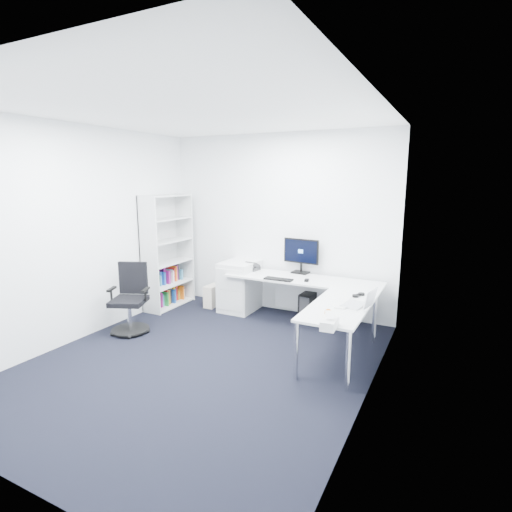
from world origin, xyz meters
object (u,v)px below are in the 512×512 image
at_px(laptop, 354,296).
at_px(bookshelf, 168,252).
at_px(l_desk, 294,306).
at_px(task_chair, 129,299).
at_px(monitor, 301,256).

bearing_deg(laptop, bookshelf, 177.85).
height_order(l_desk, task_chair, task_chair).
distance_m(l_desk, laptop, 1.19).
distance_m(bookshelf, monitor, 2.11).
bearing_deg(l_desk, monitor, 102.95).
xyz_separation_m(l_desk, monitor, (-0.14, 0.60, 0.59)).
height_order(l_desk, laptop, laptop).
bearing_deg(monitor, task_chair, -131.09).
bearing_deg(bookshelf, monitor, 15.09).
xyz_separation_m(l_desk, laptop, (0.94, -0.59, 0.43)).
distance_m(task_chair, monitor, 2.50).
bearing_deg(monitor, l_desk, -71.89).
bearing_deg(laptop, l_desk, 157.30).
distance_m(bookshelf, task_chair, 1.26).
xyz_separation_m(l_desk, task_chair, (-1.91, -1.10, 0.14)).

